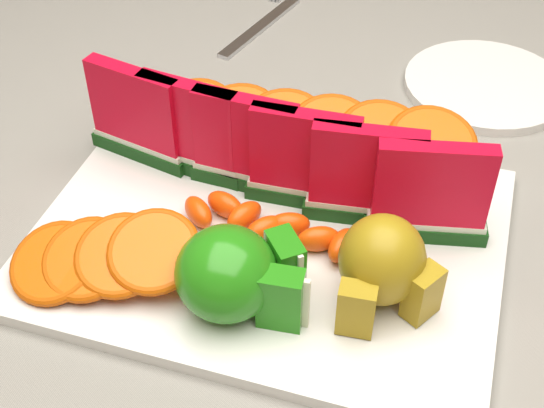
{
  "coord_description": "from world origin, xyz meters",
  "views": [
    {
      "loc": [
        0.14,
        -0.54,
        1.23
      ],
      "look_at": [
        0.0,
        -0.09,
        0.81
      ],
      "focal_mm": 50.0,
      "sensor_mm": 36.0,
      "label": 1
    }
  ],
  "objects_px": {
    "pear_cluster": "(383,265)",
    "platter": "(269,238)",
    "side_plate": "(485,85)",
    "fork": "(263,23)",
    "apple_cluster": "(236,275)"
  },
  "relations": [
    {
      "from": "pear_cluster",
      "to": "platter",
      "type": "bearing_deg",
      "value": 157.42
    },
    {
      "from": "side_plate",
      "to": "fork",
      "type": "distance_m",
      "value": 0.29
    },
    {
      "from": "pear_cluster",
      "to": "fork",
      "type": "distance_m",
      "value": 0.47
    },
    {
      "from": "platter",
      "to": "side_plate",
      "type": "height_order",
      "value": "platter"
    },
    {
      "from": "platter",
      "to": "fork",
      "type": "distance_m",
      "value": 0.39
    },
    {
      "from": "apple_cluster",
      "to": "side_plate",
      "type": "height_order",
      "value": "apple_cluster"
    },
    {
      "from": "side_plate",
      "to": "apple_cluster",
      "type": "bearing_deg",
      "value": -112.28
    },
    {
      "from": "platter",
      "to": "apple_cluster",
      "type": "bearing_deg",
      "value": -90.16
    },
    {
      "from": "platter",
      "to": "pear_cluster",
      "type": "xyz_separation_m",
      "value": [
        0.11,
        -0.04,
        0.04
      ]
    },
    {
      "from": "side_plate",
      "to": "pear_cluster",
      "type": "bearing_deg",
      "value": -98.59
    },
    {
      "from": "platter",
      "to": "apple_cluster",
      "type": "distance_m",
      "value": 0.09
    },
    {
      "from": "platter",
      "to": "apple_cluster",
      "type": "relative_size",
      "value": 3.37
    },
    {
      "from": "apple_cluster",
      "to": "side_plate",
      "type": "bearing_deg",
      "value": 67.72
    },
    {
      "from": "pear_cluster",
      "to": "side_plate",
      "type": "height_order",
      "value": "pear_cluster"
    },
    {
      "from": "apple_cluster",
      "to": "side_plate",
      "type": "relative_size",
      "value": 0.5
    }
  ]
}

